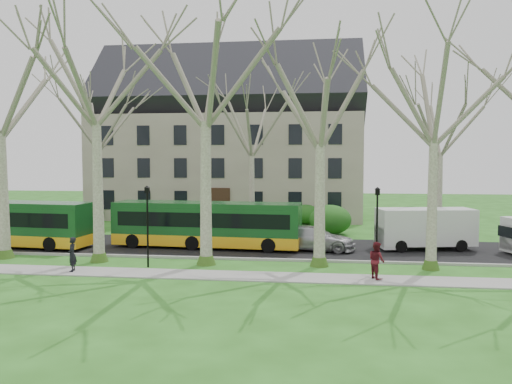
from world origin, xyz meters
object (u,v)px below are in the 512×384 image
sedan (314,238)px  van_a (425,229)px  bus_follow (207,224)px  pedestrian_a (72,254)px  pedestrian_b (377,260)px  bus_lead (4,223)px

sedan → van_a: (7.03, 1.17, 0.55)m
bus_follow → sedan: bus_follow is taller
bus_follow → pedestrian_a: bus_follow is taller
pedestrian_b → bus_lead: bearing=49.6°
bus_follow → sedan: bearing=2.7°
bus_follow → pedestrian_a: bearing=-121.0°
bus_lead → sedan: bearing=8.2°
bus_follow → van_a: bearing=8.0°
bus_lead → pedestrian_b: size_ratio=6.81×
van_a → pedestrian_a: bearing=-165.8°
pedestrian_a → pedestrian_b: 15.29m
pedestrian_a → pedestrian_b: pedestrian_b is taller
van_a → pedestrian_a: 21.16m
van_a → sedan: bearing=179.2°
sedan → pedestrian_a: size_ratio=2.94×
sedan → pedestrian_a: pedestrian_a is taller
sedan → van_a: 7.15m
sedan → van_a: van_a is taller
sedan → pedestrian_b: bearing=-149.5°
bus_follow → van_a: 14.01m
bus_follow → van_a: (13.96, 1.06, -0.22)m
sedan → van_a: bearing=-72.9°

